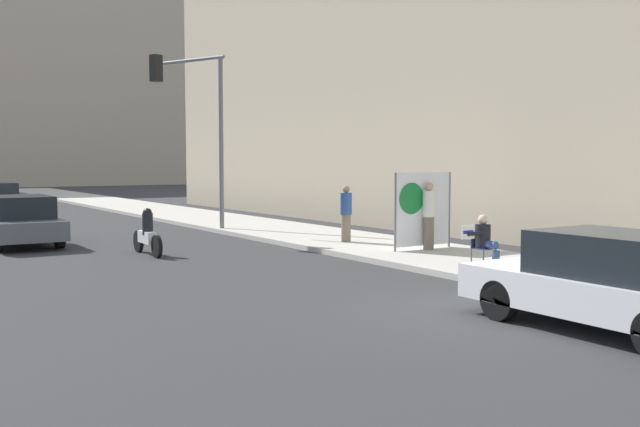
{
  "coord_description": "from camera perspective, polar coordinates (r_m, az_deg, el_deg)",
  "views": [
    {
      "loc": [
        -8.68,
        -8.08,
        2.48
      ],
      "look_at": [
        -0.3,
        4.94,
        1.37
      ],
      "focal_mm": 40.0,
      "sensor_mm": 36.0,
      "label": 1
    }
  ],
  "objects": [
    {
      "name": "traffic_light_pole",
      "position": [
        24.74,
        -9.67,
        8.06
      ],
      "size": [
        3.05,
        2.82,
        6.03
      ],
      "color": "slate",
      "rests_on": "sidewalk_curb"
    },
    {
      "name": "car_on_road_nearest",
      "position": [
        23.05,
        -22.89,
        -0.54
      ],
      "size": [
        1.87,
        4.53,
        1.49
      ],
      "color": "#565B60",
      "rests_on": "ground_plane"
    },
    {
      "name": "protest_banner",
      "position": [
        19.32,
        8.2,
        0.37
      ],
      "size": [
        1.96,
        0.06,
        2.07
      ],
      "color": "slate",
      "rests_on": "sidewalk_curb"
    },
    {
      "name": "motorcycle_on_road",
      "position": [
        19.61,
        -13.65,
        -1.67
      ],
      "size": [
        0.28,
        2.05,
        1.27
      ],
      "color": "white",
      "rests_on": "ground_plane"
    },
    {
      "name": "jogger_on_sidewalk",
      "position": [
        19.26,
        8.7,
        -0.12
      ],
      "size": [
        0.34,
        0.34,
        1.81
      ],
      "rotation": [
        0.0,
        0.0,
        3.15
      ],
      "color": "#756651",
      "rests_on": "sidewalk_curb"
    },
    {
      "name": "sidewalk_curb",
      "position": [
        26.29,
        -4.57,
        -1.15
      ],
      "size": [
        3.9,
        90.0,
        0.14
      ],
      "primitive_type": "cube",
      "color": "#B7B2A8",
      "rests_on": "ground_plane"
    },
    {
      "name": "parked_car_curbside",
      "position": [
        11.33,
        22.25,
        -5.09
      ],
      "size": [
        1.89,
        4.29,
        1.46
      ],
      "color": "silver",
      "rests_on": "ground_plane"
    },
    {
      "name": "pedestrian_behind",
      "position": [
        20.98,
        2.1,
        0.02
      ],
      "size": [
        0.34,
        0.34,
        1.65
      ],
      "rotation": [
        0.0,
        0.0,
        6.01
      ],
      "color": "#756651",
      "rests_on": "sidewalk_curb"
    },
    {
      "name": "ground_plane",
      "position": [
        12.11,
        14.1,
        -7.83
      ],
      "size": [
        160.0,
        160.0,
        0.0
      ],
      "primitive_type": "plane",
      "color": "#303033"
    },
    {
      "name": "seated_protester",
      "position": [
        16.04,
        13.05,
        -2.08
      ],
      "size": [
        0.92,
        0.77,
        1.19
      ],
      "rotation": [
        0.0,
        0.0,
        0.03
      ],
      "color": "#474C56",
      "rests_on": "sidewalk_curb"
    }
  ]
}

